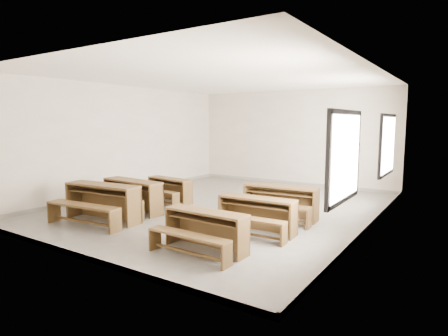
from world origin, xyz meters
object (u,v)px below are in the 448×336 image
Objects in this scene: desk_set_0 at (101,200)px; desk_set_4 at (256,212)px; desk_set_3 at (204,228)px; desk_set_1 at (131,194)px; desk_set_5 at (280,200)px; desk_set_2 at (169,188)px.

desk_set_0 is 1.20× the size of desk_set_4.
desk_set_4 is at bearing 81.85° from desk_set_3.
desk_set_1 is 1.17× the size of desk_set_3.
desk_set_0 is 3.90m from desk_set_5.
desk_set_0 is 1.27× the size of desk_set_2.
desk_set_0 is 0.94m from desk_set_1.
desk_set_1 is 1.04× the size of desk_set_5.
desk_set_0 is 1.11× the size of desk_set_5.
desk_set_1 is at bearing 179.99° from desk_set_4.
desk_set_3 is at bearing -102.11° from desk_set_4.
desk_set_3 reaches higher than desk_set_2.
desk_set_2 is 3.29m from desk_set_5.
desk_set_1 is 1.20× the size of desk_set_2.
desk_set_5 is (3.13, 2.32, -0.04)m from desk_set_0.
desk_set_4 is (3.36, -1.26, 0.03)m from desk_set_2.
desk_set_4 is at bearing 7.24° from desk_set_1.
desk_set_4 reaches higher than desk_set_2.
desk_set_5 is at bearing 5.74° from desk_set_2.
desk_set_3 is at bearing -33.65° from desk_set_2.
desk_set_4 is (0.23, 1.37, 0.01)m from desk_set_3.
desk_set_2 is at bearing 175.15° from desk_set_5.
desk_set_5 is at bearing 90.45° from desk_set_4.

